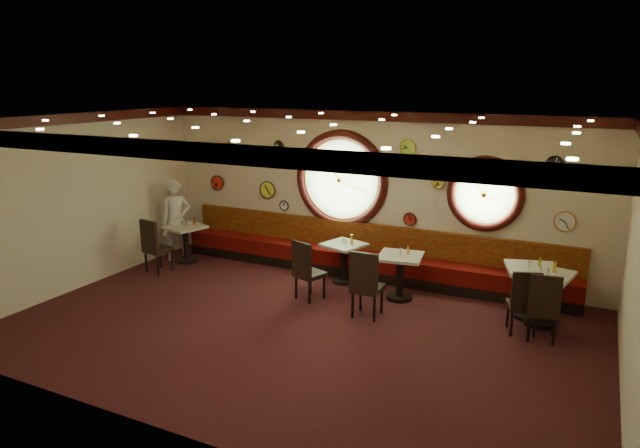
# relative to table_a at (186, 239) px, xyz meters

# --- Properties ---
(floor) EXTENTS (9.00, 6.00, 0.00)m
(floor) POSITION_rel_table_a_xyz_m (3.73, -1.93, -0.49)
(floor) COLOR black
(floor) RESTS_ON ground
(ceiling) EXTENTS (9.00, 6.00, 0.02)m
(ceiling) POSITION_rel_table_a_xyz_m (3.73, -1.93, 2.71)
(ceiling) COLOR #B48E32
(ceiling) RESTS_ON wall_back
(wall_back) EXTENTS (9.00, 0.02, 3.20)m
(wall_back) POSITION_rel_table_a_xyz_m (3.73, 1.07, 1.11)
(wall_back) COLOR beige
(wall_back) RESTS_ON floor
(wall_front) EXTENTS (9.00, 0.02, 3.20)m
(wall_front) POSITION_rel_table_a_xyz_m (3.73, -4.93, 1.11)
(wall_front) COLOR beige
(wall_front) RESTS_ON floor
(wall_left) EXTENTS (0.02, 6.00, 3.20)m
(wall_left) POSITION_rel_table_a_xyz_m (-0.77, -1.93, 1.11)
(wall_left) COLOR beige
(wall_left) RESTS_ON floor
(wall_right) EXTENTS (0.02, 6.00, 3.20)m
(wall_right) POSITION_rel_table_a_xyz_m (8.23, -1.93, 1.11)
(wall_right) COLOR beige
(wall_right) RESTS_ON floor
(molding_back) EXTENTS (9.00, 0.10, 0.18)m
(molding_back) POSITION_rel_table_a_xyz_m (3.73, 1.02, 2.62)
(molding_back) COLOR #330C09
(molding_back) RESTS_ON wall_back
(molding_front) EXTENTS (9.00, 0.10, 0.18)m
(molding_front) POSITION_rel_table_a_xyz_m (3.73, -4.88, 2.62)
(molding_front) COLOR #330C09
(molding_front) RESTS_ON wall_back
(molding_left) EXTENTS (0.10, 6.00, 0.18)m
(molding_left) POSITION_rel_table_a_xyz_m (-0.72, -1.93, 2.62)
(molding_left) COLOR #330C09
(molding_left) RESTS_ON wall_back
(banquette_base) EXTENTS (8.00, 0.55, 0.20)m
(banquette_base) POSITION_rel_table_a_xyz_m (3.73, 0.79, -0.39)
(banquette_base) COLOR black
(banquette_base) RESTS_ON floor
(banquette_seat) EXTENTS (8.00, 0.55, 0.30)m
(banquette_seat) POSITION_rel_table_a_xyz_m (3.73, 0.79, -0.14)
(banquette_seat) COLOR #550807
(banquette_seat) RESTS_ON banquette_base
(banquette_back) EXTENTS (8.00, 0.10, 0.55)m
(banquette_back) POSITION_rel_table_a_xyz_m (3.73, 1.01, 0.26)
(banquette_back) COLOR #5C0D07
(banquette_back) RESTS_ON wall_back
(porthole_left_glass) EXTENTS (1.66, 0.02, 1.66)m
(porthole_left_glass) POSITION_rel_table_a_xyz_m (3.13, 1.06, 1.36)
(porthole_left_glass) COLOR #8FC073
(porthole_left_glass) RESTS_ON wall_back
(porthole_left_frame) EXTENTS (1.98, 0.18, 1.98)m
(porthole_left_frame) POSITION_rel_table_a_xyz_m (3.13, 1.05, 1.36)
(porthole_left_frame) COLOR #330C09
(porthole_left_frame) RESTS_ON wall_back
(porthole_left_ring) EXTENTS (1.61, 0.03, 1.61)m
(porthole_left_ring) POSITION_rel_table_a_xyz_m (3.13, 1.02, 1.36)
(porthole_left_ring) COLOR #C7882E
(porthole_left_ring) RESTS_ON wall_back
(porthole_right_glass) EXTENTS (1.10, 0.02, 1.10)m
(porthole_right_glass) POSITION_rel_table_a_xyz_m (5.93, 1.06, 1.31)
(porthole_right_glass) COLOR #8FC073
(porthole_right_glass) RESTS_ON wall_back
(porthole_right_frame) EXTENTS (1.38, 0.18, 1.38)m
(porthole_right_frame) POSITION_rel_table_a_xyz_m (5.93, 1.05, 1.31)
(porthole_right_frame) COLOR #330C09
(porthole_right_frame) RESTS_ON wall_back
(porthole_right_ring) EXTENTS (1.09, 0.03, 1.09)m
(porthole_right_ring) POSITION_rel_table_a_xyz_m (5.93, 1.02, 1.31)
(porthole_right_ring) COLOR #C7882E
(porthole_right_ring) RESTS_ON wall_back
(wall_clock_0) EXTENTS (0.30, 0.03, 0.30)m
(wall_clock_0) POSITION_rel_table_a_xyz_m (4.48, 1.03, 2.06)
(wall_clock_0) COLOR #A5DF45
(wall_clock_0) RESTS_ON wall_back
(wall_clock_1) EXTENTS (0.32, 0.03, 0.32)m
(wall_clock_1) POSITION_rel_table_a_xyz_m (0.13, 1.03, 1.06)
(wall_clock_1) COLOR red
(wall_clock_1) RESTS_ON wall_back
(wall_clock_2) EXTENTS (0.26, 0.03, 0.26)m
(wall_clock_2) POSITION_rel_table_a_xyz_m (0.53, 1.03, 1.86)
(wall_clock_2) COLOR #8FBD25
(wall_clock_2) RESTS_ON wall_back
(wall_clock_3) EXTENTS (0.22, 0.03, 0.22)m
(wall_clock_3) POSITION_rel_table_a_xyz_m (5.08, 1.03, 1.46)
(wall_clock_3) COLOR #CFCB45
(wall_clock_3) RESTS_ON wall_back
(wall_clock_4) EXTENTS (0.24, 0.03, 0.24)m
(wall_clock_4) POSITION_rel_table_a_xyz_m (1.73, 1.03, 1.96)
(wall_clock_4) COLOR black
(wall_clock_4) RESTS_ON wall_back
(wall_clock_5) EXTENTS (0.36, 0.03, 0.36)m
(wall_clock_5) POSITION_rel_table_a_xyz_m (1.43, 1.03, 1.01)
(wall_clock_5) COLOR yellow
(wall_clock_5) RESTS_ON wall_back
(wall_clock_6) EXTENTS (0.24, 0.03, 0.24)m
(wall_clock_6) POSITION_rel_table_a_xyz_m (4.58, 1.03, 0.71)
(wall_clock_6) COLOR red
(wall_clock_6) RESTS_ON wall_back
(wall_clock_7) EXTENTS (0.20, 0.03, 0.20)m
(wall_clock_7) POSITION_rel_table_a_xyz_m (1.83, 1.03, 0.71)
(wall_clock_7) COLOR white
(wall_clock_7) RESTS_ON wall_back
(wall_clock_8) EXTENTS (0.28, 0.03, 0.28)m
(wall_clock_8) POSITION_rel_table_a_xyz_m (7.03, 1.03, 1.91)
(wall_clock_8) COLOR black
(wall_clock_8) RESTS_ON wall_back
(wall_clock_9) EXTENTS (0.34, 0.03, 0.34)m
(wall_clock_9) POSITION_rel_table_a_xyz_m (7.28, 1.03, 0.96)
(wall_clock_9) COLOR white
(wall_clock_9) RESTS_ON wall_back
(table_a) EXTENTS (0.89, 0.89, 0.78)m
(table_a) POSITION_rel_table_a_xyz_m (0.00, 0.00, 0.00)
(table_a) COLOR black
(table_a) RESTS_ON floor
(table_b) EXTENTS (0.87, 0.87, 0.76)m
(table_b) POSITION_rel_table_a_xyz_m (3.52, 0.32, -0.01)
(table_b) COLOR black
(table_b) RESTS_ON floor
(table_c) EXTENTS (0.83, 0.83, 0.81)m
(table_c) POSITION_rel_table_a_xyz_m (4.76, -0.04, 0.02)
(table_c) COLOR black
(table_c) RESTS_ON floor
(table_d) EXTENTS (0.97, 0.97, 0.86)m
(table_d) POSITION_rel_table_a_xyz_m (6.91, 0.11, 0.05)
(table_d) COLOR black
(table_d) RESTS_ON floor
(table_e) EXTENTS (0.93, 0.93, 0.86)m
(table_e) POSITION_rel_table_a_xyz_m (7.11, -0.10, 0.05)
(table_e) COLOR black
(table_e) RESTS_ON floor
(chair_a) EXTENTS (0.53, 0.53, 0.68)m
(chair_a) POSITION_rel_table_a_xyz_m (-0.10, -0.86, 0.13)
(chair_a) COLOR black
(chair_a) RESTS_ON floor
(chair_b) EXTENTS (0.58, 0.58, 0.66)m
(chair_b) POSITION_rel_table_a_xyz_m (3.30, -0.81, 0.12)
(chair_b) COLOR black
(chair_b) RESTS_ON floor
(chair_c) EXTENTS (0.49, 0.49, 0.70)m
(chair_c) POSITION_rel_table_a_xyz_m (4.52, -1.09, 0.15)
(chair_c) COLOR black
(chair_c) RESTS_ON floor
(chair_d) EXTENTS (0.54, 0.54, 0.64)m
(chair_d) POSITION_rel_table_a_xyz_m (6.90, -0.62, 0.09)
(chair_d) COLOR black
(chair_d) RESTS_ON floor
(chair_e) EXTENTS (0.49, 0.49, 0.66)m
(chair_e) POSITION_rel_table_a_xyz_m (7.18, -0.75, 0.11)
(chair_e) COLOR black
(chair_e) RESTS_ON floor
(condiment_a_salt) EXTENTS (0.04, 0.04, 0.10)m
(condiment_a_salt) POSITION_rel_table_a_xyz_m (-0.12, 0.05, 0.34)
(condiment_a_salt) COLOR silver
(condiment_a_salt) RESTS_ON table_a
(condiment_b_salt) EXTENTS (0.03, 0.03, 0.09)m
(condiment_b_salt) POSITION_rel_table_a_xyz_m (3.49, 0.35, 0.32)
(condiment_b_salt) COLOR silver
(condiment_b_salt) RESTS_ON table_b
(condiment_c_salt) EXTENTS (0.04, 0.04, 0.11)m
(condiment_c_salt) POSITION_rel_table_a_xyz_m (4.73, 0.02, 0.37)
(condiment_c_salt) COLOR silver
(condiment_c_salt) RESTS_ON table_c
(condiment_d_salt) EXTENTS (0.03, 0.03, 0.09)m
(condiment_d_salt) POSITION_rel_table_a_xyz_m (6.86, 0.20, 0.41)
(condiment_d_salt) COLOR silver
(condiment_d_salt) RESTS_ON table_d
(condiment_a_pepper) EXTENTS (0.04, 0.04, 0.11)m
(condiment_a_pepper) POSITION_rel_table_a_xyz_m (0.03, -0.00, 0.34)
(condiment_a_pepper) COLOR silver
(condiment_a_pepper) RESTS_ON table_a
(condiment_b_pepper) EXTENTS (0.03, 0.03, 0.10)m
(condiment_b_pepper) POSITION_rel_table_a_xyz_m (3.55, 0.32, 0.32)
(condiment_b_pepper) COLOR #B8B7BC
(condiment_b_pepper) RESTS_ON table_b
(condiment_c_pepper) EXTENTS (0.03, 0.03, 0.09)m
(condiment_c_pepper) POSITION_rel_table_a_xyz_m (4.76, -0.06, 0.36)
(condiment_c_pepper) COLOR silver
(condiment_c_pepper) RESTS_ON table_c
(condiment_d_pepper) EXTENTS (0.04, 0.04, 0.11)m
(condiment_d_pepper) POSITION_rel_table_a_xyz_m (6.86, 0.05, 0.42)
(condiment_d_pepper) COLOR silver
(condiment_d_pepper) RESTS_ON table_d
(condiment_a_bottle) EXTENTS (0.06, 0.06, 0.18)m
(condiment_a_bottle) POSITION_rel_table_a_xyz_m (0.13, 0.14, 0.38)
(condiment_a_bottle) COLOR orange
(condiment_a_bottle) RESTS_ON table_a
(condiment_b_bottle) EXTENTS (0.06, 0.06, 0.18)m
(condiment_b_bottle) POSITION_rel_table_a_xyz_m (3.66, 0.37, 0.36)
(condiment_b_bottle) COLOR gold
(condiment_b_bottle) RESTS_ON table_b
(condiment_c_bottle) EXTENTS (0.05, 0.05, 0.16)m
(condiment_c_bottle) POSITION_rel_table_a_xyz_m (4.87, 0.05, 0.40)
(condiment_c_bottle) COLOR gold
(condiment_c_bottle) RESTS_ON table_c
(condiment_d_bottle) EXTENTS (0.05, 0.05, 0.15)m
(condiment_d_bottle) POSITION_rel_table_a_xyz_m (7.01, 0.20, 0.44)
(condiment_d_bottle) COLOR gold
(condiment_d_bottle) RESTS_ON table_d
(condiment_e_salt) EXTENTS (0.04, 0.04, 0.10)m
(condiment_e_salt) POSITION_rel_table_a_xyz_m (7.05, -0.07, 0.42)
(condiment_e_salt) COLOR silver
(condiment_e_salt) RESTS_ON table_e
(condiment_e_pepper) EXTENTS (0.03, 0.03, 0.10)m
(condiment_e_pepper) POSITION_rel_table_a_xyz_m (7.17, -0.18, 0.42)
(condiment_e_pepper) COLOR silver
(condiment_e_pepper) RESTS_ON table_e
(condiment_e_bottle) EXTENTS (0.06, 0.06, 0.18)m
(condiment_e_bottle) POSITION_rel_table_a_xyz_m (7.24, -0.02, 0.46)
(condiment_e_bottle) COLOR gold
(condiment_e_bottle) RESTS_ON table_e
(waiter) EXTENTS (0.71, 0.75, 1.72)m
(waiter) POSITION_rel_table_a_xyz_m (-0.27, 0.06, 0.37)
(waiter) COLOR white
(waiter) RESTS_ON floor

